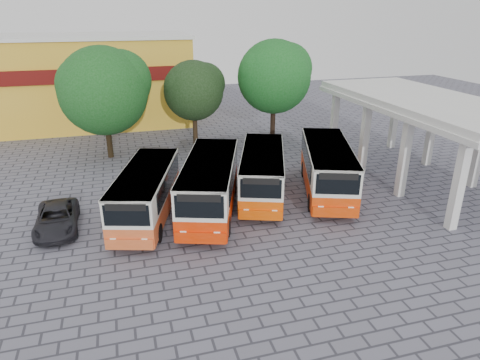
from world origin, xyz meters
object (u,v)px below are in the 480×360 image
object	(u,v)px
bus_far_left	(146,191)
bus_centre_right	(262,171)
parked_car	(57,219)
bus_centre_left	(210,183)
bus_far_right	(327,166)

from	to	relation	value
bus_far_left	bus_centre_right	distance (m)	6.91
bus_centre_right	parked_car	world-z (taller)	bus_centre_right
bus_far_left	parked_car	bearing A→B (deg)	-163.70
bus_centre_left	parked_car	world-z (taller)	bus_centre_left
bus_centre_left	bus_far_right	world-z (taller)	bus_centre_left
bus_centre_right	bus_far_right	size ratio (longest dim) A/B	0.94
bus_centre_left	parked_car	size ratio (longest dim) A/B	2.03
bus_far_left	bus_centre_right	world-z (taller)	bus_centre_right
bus_centre_right	bus_far_right	distance (m)	3.93
parked_car	bus_far_right	bearing A→B (deg)	0.30
bus_far_left	bus_centre_left	world-z (taller)	bus_centre_left
bus_centre_left	bus_far_right	size ratio (longest dim) A/B	1.00
bus_centre_right	parked_car	xyz separation A→B (m)	(-11.35, -1.11, -1.01)
bus_centre_right	parked_car	bearing A→B (deg)	-154.38
bus_far_left	bus_far_right	world-z (taller)	bus_far_right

